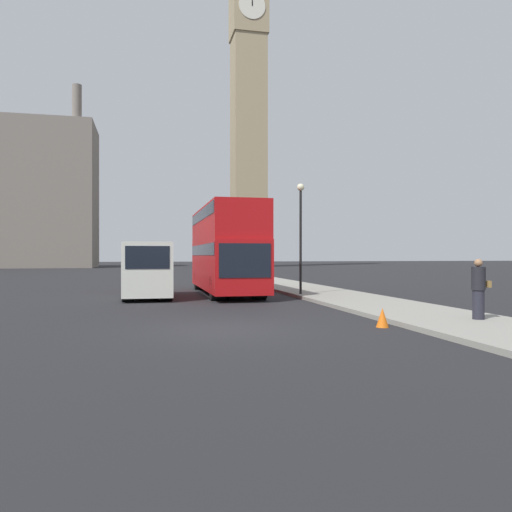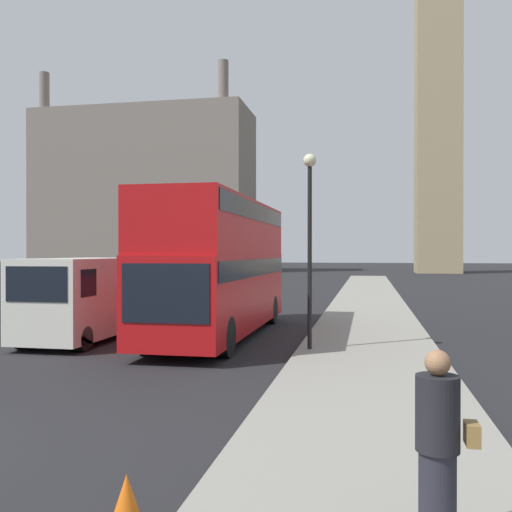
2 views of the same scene
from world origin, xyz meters
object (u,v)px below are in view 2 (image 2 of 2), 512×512
object	(u,v)px
street_lamp	(310,220)
white_van	(80,297)
clock_tower	(438,32)
parked_sedan	(220,284)
red_double_decker_bus	(220,261)
pedestrian	(438,448)

from	to	relation	value
street_lamp	white_van	bearing A→B (deg)	173.91
clock_tower	parked_sedan	distance (m)	57.67
street_lamp	parked_sedan	distance (m)	23.75
red_double_decker_bus	street_lamp	world-z (taller)	street_lamp
red_double_decker_bus	parked_sedan	bearing A→B (deg)	104.72
red_double_decker_bus	white_van	distance (m)	4.63
parked_sedan	pedestrian	bearing A→B (deg)	-71.93
white_van	street_lamp	bearing A→B (deg)	-6.09
street_lamp	parked_sedan	xyz separation A→B (m)	(-8.34, 22.02, -3.06)
clock_tower	pedestrian	xyz separation A→B (m)	(-8.69, -76.10, -31.93)
clock_tower	white_van	size ratio (longest dim) A/B	12.77
white_van	parked_sedan	world-z (taller)	white_van
clock_tower	street_lamp	distance (m)	72.78
red_double_decker_bus	pedestrian	xyz separation A→B (m)	(5.50, -13.09, -1.48)
street_lamp	parked_sedan	bearing A→B (deg)	110.75
pedestrian	street_lamp	world-z (taller)	street_lamp
clock_tower	pedestrian	distance (m)	82.98
white_van	pedestrian	distance (m)	14.67
parked_sedan	red_double_decker_bus	bearing A→B (deg)	-75.28
pedestrian	parked_sedan	size ratio (longest dim) A/B	0.39
clock_tower	white_van	bearing A→B (deg)	-105.68
pedestrian	street_lamp	size ratio (longest dim) A/B	0.33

